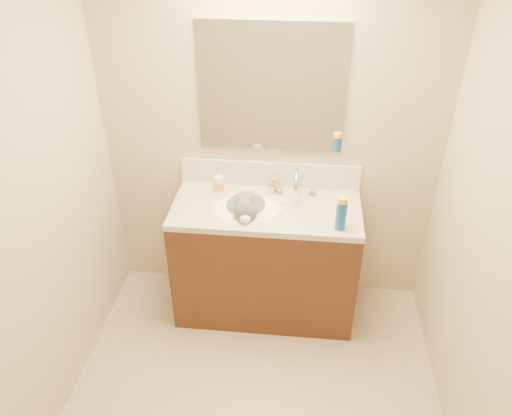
% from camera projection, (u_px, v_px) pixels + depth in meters
% --- Properties ---
extents(room_shell, '(2.24, 2.54, 2.52)m').
position_uv_depth(room_shell, '(247.00, 208.00, 2.01)').
color(room_shell, tan).
rests_on(room_shell, ground).
extents(vanity_cabinet, '(1.20, 0.55, 0.82)m').
position_uv_depth(vanity_cabinet, '(265.00, 262.00, 3.41)').
color(vanity_cabinet, '#402111').
rests_on(vanity_cabinet, ground).
extents(counter_slab, '(1.20, 0.55, 0.04)m').
position_uv_depth(counter_slab, '(266.00, 210.00, 3.17)').
color(counter_slab, '#C1B197').
rests_on(counter_slab, vanity_cabinet).
extents(basin, '(0.45, 0.36, 0.14)m').
position_uv_depth(basin, '(247.00, 218.00, 3.18)').
color(basin, white).
rests_on(basin, vanity_cabinet).
extents(faucet, '(0.28, 0.20, 0.21)m').
position_uv_depth(faucet, '(296.00, 186.00, 3.21)').
color(faucet, silver).
rests_on(faucet, counter_slab).
extents(cat, '(0.35, 0.41, 0.32)m').
position_uv_depth(cat, '(246.00, 211.00, 3.18)').
color(cat, '#535053').
rests_on(cat, basin).
extents(backsplash, '(1.20, 0.02, 0.18)m').
position_uv_depth(backsplash, '(270.00, 174.00, 3.33)').
color(backsplash, beige).
rests_on(backsplash, counter_slab).
extents(mirror, '(0.90, 0.02, 0.80)m').
position_uv_depth(mirror, '(271.00, 89.00, 3.01)').
color(mirror, white).
rests_on(mirror, room_shell).
extents(pill_bottle, '(0.06, 0.06, 0.11)m').
position_uv_depth(pill_bottle, '(219.00, 184.00, 3.29)').
color(pill_bottle, white).
rests_on(pill_bottle, counter_slab).
extents(pill_label, '(0.07, 0.07, 0.04)m').
position_uv_depth(pill_label, '(219.00, 185.00, 3.29)').
color(pill_label, orange).
rests_on(pill_label, pill_bottle).
extents(silver_jar, '(0.06, 0.06, 0.06)m').
position_uv_depth(silver_jar, '(272.00, 189.00, 3.29)').
color(silver_jar, '#B7B7BC').
rests_on(silver_jar, counter_slab).
extents(amber_bottle, '(0.05, 0.05, 0.10)m').
position_uv_depth(amber_bottle, '(274.00, 185.00, 3.30)').
color(amber_bottle, orange).
rests_on(amber_bottle, counter_slab).
extents(toothbrush, '(0.02, 0.15, 0.01)m').
position_uv_depth(toothbrush, '(283.00, 205.00, 3.16)').
color(toothbrush, white).
rests_on(toothbrush, counter_slab).
extents(toothbrush_head, '(0.02, 0.03, 0.02)m').
position_uv_depth(toothbrush_head, '(283.00, 205.00, 3.16)').
color(toothbrush_head, '#6683DA').
rests_on(toothbrush_head, counter_slab).
extents(spray_can, '(0.07, 0.07, 0.17)m').
position_uv_depth(spray_can, '(341.00, 216.00, 2.92)').
color(spray_can, '#1649A0').
rests_on(spray_can, counter_slab).
extents(spray_cap, '(0.07, 0.07, 0.04)m').
position_uv_depth(spray_cap, '(343.00, 200.00, 2.86)').
color(spray_cap, yellow).
rests_on(spray_cap, spray_can).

